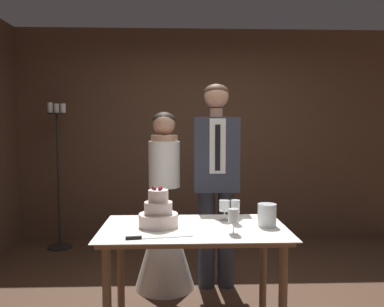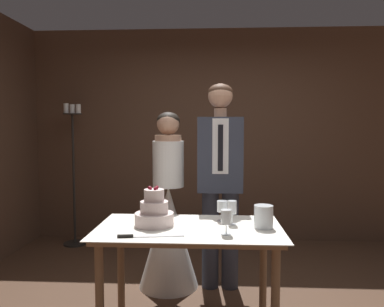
{
  "view_description": "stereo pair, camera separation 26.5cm",
  "coord_description": "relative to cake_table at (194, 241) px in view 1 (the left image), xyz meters",
  "views": [
    {
      "loc": [
        -0.33,
        -2.66,
        1.46
      ],
      "look_at": [
        -0.23,
        0.28,
        1.24
      ],
      "focal_mm": 35.0,
      "sensor_mm": 36.0,
      "label": 1
    },
    {
      "loc": [
        -0.07,
        -2.66,
        1.46
      ],
      "look_at": [
        -0.23,
        0.28,
        1.24
      ],
      "focal_mm": 35.0,
      "sensor_mm": 36.0,
      "label": 2
    }
  ],
  "objects": [
    {
      "name": "candle_stand",
      "position": [
        -1.54,
        1.9,
        0.21
      ],
      "size": [
        0.28,
        0.28,
        1.74
      ],
      "color": "black",
      "rests_on": "ground_plane"
    },
    {
      "name": "wine_glass_far",
      "position": [
        0.3,
        0.09,
        0.22
      ],
      "size": [
        0.06,
        0.06,
        0.17
      ],
      "color": "silver",
      "rests_on": "cake_table"
    },
    {
      "name": "cake_table",
      "position": [
        0.0,
        0.0,
        0.0
      ],
      "size": [
        1.29,
        0.74,
        0.76
      ],
      "color": "#8E6B4C",
      "rests_on": "ground_plane"
    },
    {
      "name": "groom",
      "position": [
        0.23,
        0.76,
        0.37
      ],
      "size": [
        0.4,
        0.25,
        1.83
      ],
      "color": "#333847",
      "rests_on": "ground_plane"
    },
    {
      "name": "tiered_cake",
      "position": [
        -0.25,
        0.03,
        0.19
      ],
      "size": [
        0.28,
        0.28,
        0.28
      ],
      "color": "beige",
      "rests_on": "cake_table"
    },
    {
      "name": "cake_knife",
      "position": [
        -0.31,
        -0.26,
        0.1
      ],
      "size": [
        0.42,
        0.09,
        0.02
      ],
      "rotation": [
        0.0,
        0.0,
        0.15
      ],
      "color": "silver",
      "rests_on": "cake_table"
    },
    {
      "name": "wine_glass_middle",
      "position": [
        0.24,
        0.18,
        0.2
      ],
      "size": [
        0.08,
        0.08,
        0.15
      ],
      "color": "silver",
      "rests_on": "cake_table"
    },
    {
      "name": "wine_glass_near",
      "position": [
        0.25,
        -0.17,
        0.21
      ],
      "size": [
        0.07,
        0.07,
        0.16
      ],
      "color": "silver",
      "rests_on": "cake_table"
    },
    {
      "name": "wall_back",
      "position": [
        0.23,
        2.28,
        0.68
      ],
      "size": [
        4.96,
        0.12,
        2.69
      ],
      "primitive_type": "cube",
      "color": "#513828",
      "rests_on": "ground_plane"
    },
    {
      "name": "hurricane_candle",
      "position": [
        0.52,
        0.01,
        0.17
      ],
      "size": [
        0.13,
        0.13,
        0.16
      ],
      "color": "silver",
      "rests_on": "cake_table"
    },
    {
      "name": "bride",
      "position": [
        -0.23,
        0.76,
        -0.08
      ],
      "size": [
        0.54,
        0.54,
        1.59
      ],
      "color": "white",
      "rests_on": "ground_plane"
    }
  ]
}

